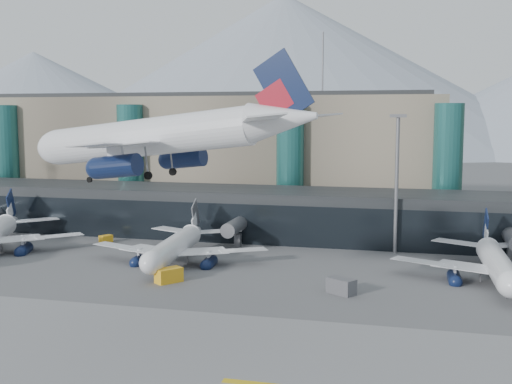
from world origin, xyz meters
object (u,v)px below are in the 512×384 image
Objects in this scene: jet_parked_right at (495,254)px; veh_d at (490,264)px; veh_h at (169,275)px; veh_b at (106,239)px; lightmast_mid at (397,176)px; jet_parked_mid at (179,238)px; hero_jet at (176,125)px; veh_c at (341,286)px.

jet_parked_right is 11.23× the size of veh_d.
veh_h is (-48.52, -20.76, 0.26)m from veh_d.
veh_d is at bearing -67.50° from veh_b.
lightmast_mid reaches higher than jet_parked_mid.
veh_b is 72.71m from veh_d.
veh_h is at bearing -110.69° from veh_b.
jet_parked_mid is at bearing 120.85° from hero_jet.
jet_parked_mid is (-13.72, 35.81, -20.30)m from hero_jet.
veh_h is at bearing -169.71° from jet_parked_mid.
veh_h is (24.00, -26.09, 0.39)m from veh_b.
veh_d is (72.52, -5.33, 0.13)m from veh_b.
hero_jet is 1.15× the size of jet_parked_right.
jet_parked_mid is 11.15× the size of veh_d.
veh_h is (-48.42, -14.35, -2.94)m from jet_parked_right.
veh_b is at bearing 55.03° from jet_parked_mid.
jet_parked_mid is 8.13× the size of veh_c.
hero_jet reaches higher than lightmast_mid.
jet_parked_right is at bearing -44.95° from lightmast_mid.
hero_jet is 56.39m from jet_parked_right.
jet_parked_mid is at bearing -156.83° from lightmast_mid.
hero_jet is 33.13m from veh_h.
hero_jet is 15.38× the size of veh_b.
veh_b is (-72.41, 11.74, -3.33)m from jet_parked_right.
veh_c is 1.01× the size of veh_h.
veh_d is (52.37, 6.42, -3.19)m from jet_parked_mid.
jet_parked_right is 73.44m from veh_b.
jet_parked_mid is 52.26m from jet_parked_right.
jet_parked_right reaches higher than veh_b.
jet_parked_right is (52.26, 0.01, 0.01)m from jet_parked_mid.
jet_parked_mid reaches higher than veh_b.
jet_parked_right is 8.18× the size of veh_c.
lightmast_mid reaches higher than jet_parked_right.
lightmast_mid is 57.19m from hero_jet.
lightmast_mid is 22.77m from veh_d.
veh_d is 52.78m from veh_h.
veh_c is at bearing -102.21° from lightmast_mid.
veh_h reaches higher than veh_d.
jet_parked_right is (38.55, 35.82, -20.28)m from hero_jet.
veh_c reaches higher than veh_d.
jet_parked_right is 13.42× the size of veh_b.
veh_h reaches higher than veh_b.
hero_jet reaches higher than veh_c.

